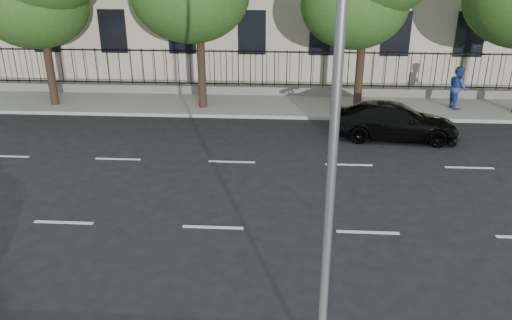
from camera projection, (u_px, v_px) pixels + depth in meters
The scene contains 7 objects.
ground at pixel (196, 286), 10.70m from camera, with size 120.00×120.00×0.00m, color black.
far_sidewalk at pixel (248, 104), 23.61m from camera, with size 60.00×4.00×0.15m, color gray.
lane_markings at pixel (224, 190), 15.08m from camera, with size 49.60×4.62×0.01m, color silver, non-canonical shape.
iron_fence at pixel (250, 84), 24.96m from camera, with size 30.00×0.50×2.20m.
street_light at pixel (334, 65), 6.97m from camera, with size 0.25×3.32×8.05m.
black_sedan at pixel (394, 121), 19.18m from camera, with size 1.94×4.77×1.38m, color black.
pedestrian_far at pixel (458, 88), 22.41m from camera, with size 0.92×0.72×1.90m, color navy.
Camera 1 is at (1.85, -8.78, 6.54)m, focal length 35.00 mm.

